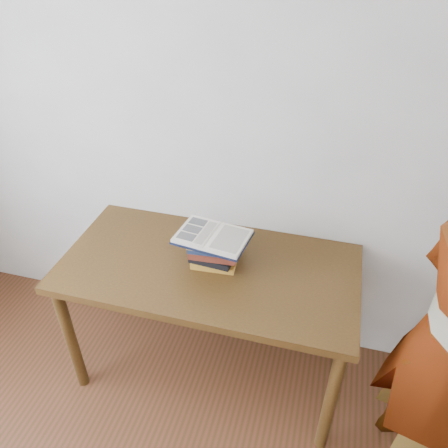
% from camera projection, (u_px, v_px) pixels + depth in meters
% --- Properties ---
extents(desk, '(1.47, 0.73, 0.79)m').
position_uv_depth(desk, '(209.00, 280.00, 2.21)').
color(desk, '#473111').
rests_on(desk, ground).
extents(book_stack, '(0.25, 0.18, 0.16)m').
position_uv_depth(book_stack, '(214.00, 250.00, 2.12)').
color(book_stack, '#A97926').
rests_on(book_stack, desk).
extents(open_book, '(0.37, 0.28, 0.03)m').
position_uv_depth(open_book, '(213.00, 237.00, 2.06)').
color(open_book, black).
rests_on(open_book, book_stack).
extents(reader, '(0.55, 0.69, 1.65)m').
position_uv_depth(reader, '(446.00, 346.00, 1.70)').
color(reader, tan).
rests_on(reader, ground).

